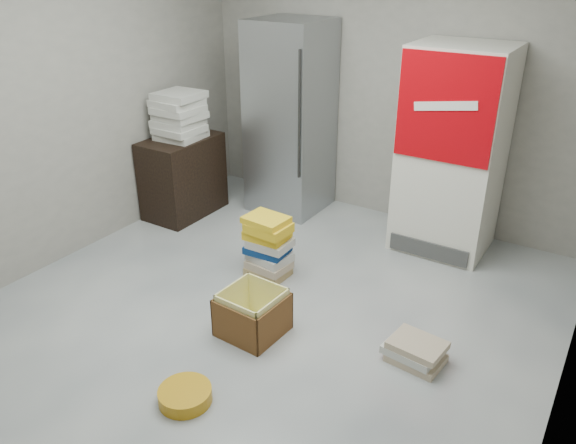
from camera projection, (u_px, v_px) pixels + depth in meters
The scene contains 10 objects.
ground at pixel (238, 336), 3.97m from camera, with size 5.00×5.00×0.00m, color #B5B5B1.
room_shell at pixel (226, 80), 3.19m from camera, with size 4.04×5.04×2.82m.
steel_fridge at pixel (291, 119), 5.61m from camera, with size 0.70×0.72×1.90m.
coke_cooler at pixel (452, 151), 4.83m from camera, with size 0.80×0.73×1.80m.
wood_shelf at pixel (183, 176), 5.69m from camera, with size 0.50×0.80×0.80m, color black.
supply_box_stack at pixel (179, 116), 5.41m from camera, with size 0.44×0.44×0.45m.
phonebook_stack_main at pixel (268, 246), 4.61m from camera, with size 0.38×0.33×0.54m.
phonebook_stack_side at pixel (415, 351), 3.70m from camera, with size 0.40×0.31×0.16m.
cardboard_box at pixel (253, 316), 3.96m from camera, with size 0.43×0.43×0.33m.
bucket_lid at pixel (185, 395), 3.38m from camera, with size 0.32×0.32×0.09m, color #BD8413.
Camera 1 is at (2.02, -2.53, 2.45)m, focal length 35.00 mm.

